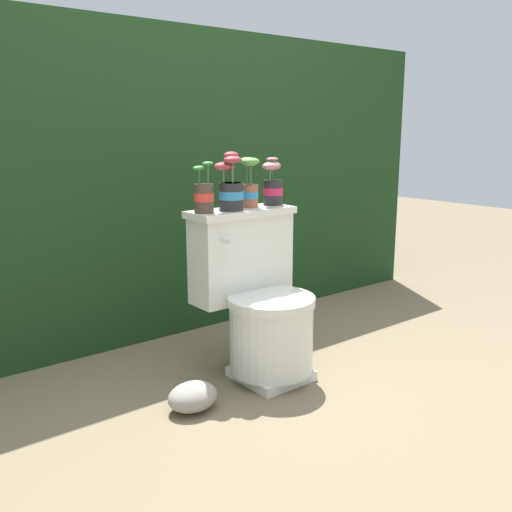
{
  "coord_description": "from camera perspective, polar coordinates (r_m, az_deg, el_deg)",
  "views": [
    {
      "loc": [
        -1.47,
        -1.75,
        1.07
      ],
      "look_at": [
        0.02,
        0.13,
        0.53
      ],
      "focal_mm": 40.0,
      "sensor_mm": 36.0,
      "label": 1
    }
  ],
  "objects": [
    {
      "name": "hedge_backdrop",
      "position": [
        3.2,
        -11.02,
        7.31
      ],
      "size": [
        3.58,
        0.65,
        1.56
      ],
      "color": "#193819",
      "rests_on": "ground"
    },
    {
      "name": "potted_plant_middle",
      "position": [
        2.55,
        -0.69,
        7.04
      ],
      "size": [
        0.09,
        0.08,
        0.22
      ],
      "color": "#9E5638",
      "rests_on": "toilet"
    },
    {
      "name": "toilet",
      "position": [
        2.5,
        0.27,
        -4.57
      ],
      "size": [
        0.49,
        0.49,
        0.72
      ],
      "color": "silver",
      "rests_on": "ground"
    },
    {
      "name": "ground_plane",
      "position": [
        2.53,
        1.47,
        -12.36
      ],
      "size": [
        12.0,
        12.0,
        0.0
      ],
      "primitive_type": "plane",
      "color": "#75664C"
    },
    {
      "name": "potted_plant_midleft",
      "position": [
        2.45,
        -2.57,
        6.84
      ],
      "size": [
        0.14,
        0.13,
        0.25
      ],
      "color": "#262628",
      "rests_on": "toilet"
    },
    {
      "name": "potted_plant_midright",
      "position": [
        2.62,
        1.67,
        7.16
      ],
      "size": [
        0.12,
        0.09,
        0.22
      ],
      "color": "#262628",
      "rests_on": "toilet"
    },
    {
      "name": "garden_stone",
      "position": [
        2.28,
        -6.35,
        -13.81
      ],
      "size": [
        0.2,
        0.16,
        0.11
      ],
      "color": "gray",
      "rests_on": "ground"
    },
    {
      "name": "potted_plant_left",
      "position": [
        2.39,
        -5.25,
        6.07
      ],
      "size": [
        0.09,
        0.08,
        0.21
      ],
      "color": "#47382D",
      "rests_on": "toilet"
    }
  ]
}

